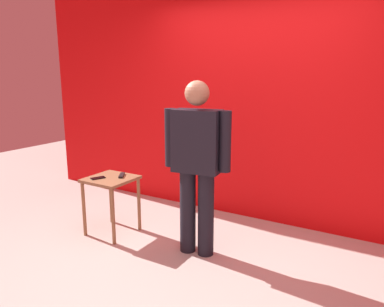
% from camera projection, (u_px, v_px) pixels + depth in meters
% --- Properties ---
extents(ground_plane, '(12.00, 12.00, 0.00)m').
position_uv_depth(ground_plane, '(189.00, 273.00, 3.15)').
color(ground_plane, '#B7B2A8').
extents(back_wall_red, '(6.30, 0.12, 2.84)m').
position_uv_depth(back_wall_red, '(258.00, 97.00, 4.11)').
color(back_wall_red, red).
rests_on(back_wall_red, ground_plane).
extents(standing_person, '(0.64, 0.27, 1.62)m').
position_uv_depth(standing_person, '(197.00, 160.00, 3.33)').
color(standing_person, black).
rests_on(standing_person, ground_plane).
extents(side_table, '(0.47, 0.47, 0.61)m').
position_uv_depth(side_table, '(111.00, 188.00, 3.85)').
color(side_table, olive).
rests_on(side_table, ground_plane).
extents(cell_phone, '(0.12, 0.16, 0.01)m').
position_uv_depth(cell_phone, '(98.00, 178.00, 3.80)').
color(cell_phone, black).
rests_on(cell_phone, side_table).
extents(tv_remote, '(0.13, 0.17, 0.02)m').
position_uv_depth(tv_remote, '(122.00, 175.00, 3.88)').
color(tv_remote, black).
rests_on(tv_remote, side_table).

